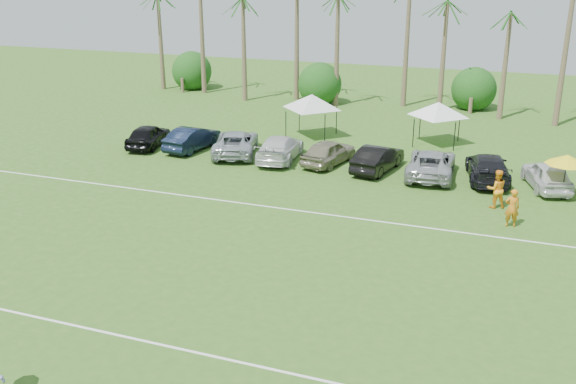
% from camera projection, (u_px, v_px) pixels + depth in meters
% --- Properties ---
extents(ground, '(120.00, 120.00, 0.00)m').
position_uv_depth(ground, '(117.00, 381.00, 17.73)').
color(ground, '#335D1B').
rests_on(ground, ground).
extents(field_lines, '(80.00, 12.10, 0.01)m').
position_uv_depth(field_lines, '(237.00, 262.00, 24.80)').
color(field_lines, white).
rests_on(field_lines, ground).
extents(palm_tree_0, '(2.40, 2.40, 8.90)m').
position_uv_depth(palm_tree_0, '(148.00, 5.00, 55.95)').
color(palm_tree_0, brown).
rests_on(palm_tree_0, ground).
extents(palm_tree_4, '(2.40, 2.40, 8.90)m').
position_uv_depth(palm_tree_4, '(347.00, 10.00, 50.10)').
color(palm_tree_4, brown).
rests_on(palm_tree_4, ground).
extents(bush_tree_0, '(4.00, 4.00, 4.00)m').
position_uv_depth(bush_tree_0, '(187.00, 71.00, 57.77)').
color(bush_tree_0, brown).
rests_on(bush_tree_0, ground).
extents(bush_tree_1, '(4.00, 4.00, 4.00)m').
position_uv_depth(bush_tree_1, '(325.00, 79.00, 53.54)').
color(bush_tree_1, brown).
rests_on(bush_tree_1, ground).
extents(bush_tree_2, '(4.00, 4.00, 4.00)m').
position_uv_depth(bush_tree_2, '(473.00, 88.00, 49.63)').
color(bush_tree_2, brown).
rests_on(bush_tree_2, ground).
extents(sideline_player_a, '(0.71, 0.54, 1.73)m').
position_uv_depth(sideline_player_a, '(512.00, 208.00, 27.91)').
color(sideline_player_a, orange).
rests_on(sideline_player_a, ground).
extents(sideline_player_b, '(1.09, 0.97, 1.86)m').
position_uv_depth(sideline_player_b, '(496.00, 189.00, 30.05)').
color(sideline_player_b, orange).
rests_on(sideline_player_b, ground).
extents(canopy_tent_left, '(4.11, 4.11, 3.33)m').
position_uv_depth(canopy_tent_left, '(312.00, 94.00, 41.81)').
color(canopy_tent_left, black).
rests_on(canopy_tent_left, ground).
extents(canopy_tent_right, '(3.91, 3.91, 3.17)m').
position_uv_depth(canopy_tent_right, '(439.00, 102.00, 40.13)').
color(canopy_tent_right, black).
rests_on(canopy_tent_right, ground).
extents(market_umbrella, '(2.06, 2.06, 2.29)m').
position_uv_depth(market_umbrella, '(567.00, 160.00, 30.66)').
color(market_umbrella, black).
rests_on(market_umbrella, ground).
extents(parked_car_0, '(2.36, 4.45, 1.44)m').
position_uv_depth(parked_car_0, '(148.00, 136.00, 40.21)').
color(parked_car_0, black).
rests_on(parked_car_0, ground).
extents(parked_car_1, '(2.01, 4.52, 1.44)m').
position_uv_depth(parked_car_1, '(193.00, 138.00, 39.57)').
color(parked_car_1, black).
rests_on(parked_car_1, ground).
extents(parked_car_2, '(3.88, 5.67, 1.44)m').
position_uv_depth(parked_car_2, '(236.00, 143.00, 38.62)').
color(parked_car_2, '#9AA1A7').
rests_on(parked_car_2, ground).
extents(parked_car_3, '(2.55, 5.16, 1.44)m').
position_uv_depth(parked_car_3, '(280.00, 148.00, 37.53)').
color(parked_car_3, silver).
rests_on(parked_car_3, ground).
extents(parked_car_4, '(2.59, 4.50, 1.44)m').
position_uv_depth(parked_car_4, '(329.00, 152.00, 36.71)').
color(parked_car_4, gray).
rests_on(parked_car_4, ground).
extents(parked_car_5, '(2.26, 4.57, 1.44)m').
position_uv_depth(parked_car_5, '(378.00, 158.00, 35.52)').
color(parked_car_5, black).
rests_on(parked_car_5, ground).
extents(parked_car_6, '(2.73, 5.34, 1.44)m').
position_uv_depth(parked_car_6, '(431.00, 163.00, 34.62)').
color(parked_car_6, '#9C9EA2').
rests_on(parked_car_6, ground).
extents(parked_car_7, '(2.84, 5.24, 1.44)m').
position_uv_depth(parked_car_7, '(488.00, 167.00, 33.93)').
color(parked_car_7, black).
rests_on(parked_car_7, ground).
extents(parked_car_8, '(2.82, 4.54, 1.44)m').
position_uv_depth(parked_car_8, '(547.00, 175.00, 32.69)').
color(parked_car_8, silver).
rests_on(parked_car_8, ground).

